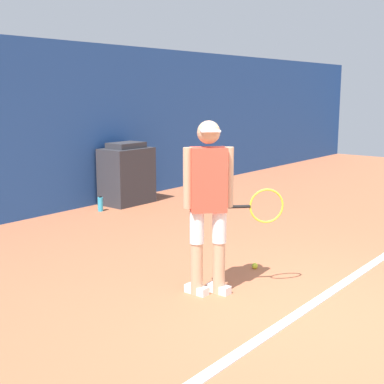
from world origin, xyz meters
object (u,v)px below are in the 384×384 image
(tennis_ball, at_px, (255,266))
(covered_chair, at_px, (127,175))
(water_bottle, at_px, (100,204))
(tennis_player, at_px, (210,199))

(tennis_ball, bearing_deg, covered_chair, 66.48)
(tennis_ball, height_order, covered_chair, covered_chair)
(covered_chair, distance_m, water_bottle, 0.84)
(tennis_ball, xyz_separation_m, water_bottle, (0.88, 3.58, 0.09))
(tennis_player, distance_m, tennis_ball, 1.29)
(water_bottle, bearing_deg, tennis_ball, -103.80)
(tennis_player, xyz_separation_m, tennis_ball, (0.91, 0.05, -0.91))
(tennis_ball, bearing_deg, tennis_player, -177.16)
(covered_chair, bearing_deg, tennis_ball, -113.52)
(tennis_player, xyz_separation_m, water_bottle, (1.79, 3.63, -0.82))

